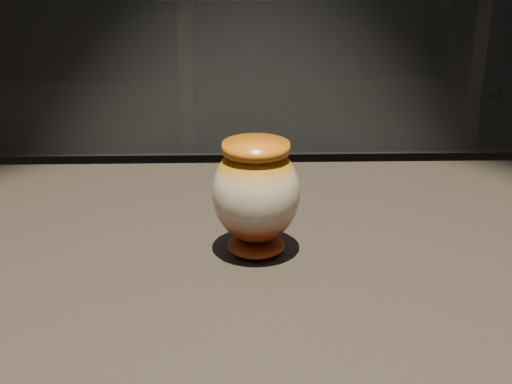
# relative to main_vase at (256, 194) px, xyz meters

# --- Properties ---
(main_vase) EXTENTS (0.14, 0.14, 0.15)m
(main_vase) POSITION_rel_main_vase_xyz_m (0.00, 0.00, 0.00)
(main_vase) COLOR maroon
(main_vase) RESTS_ON display_plinth
(back_shelf) EXTENTS (2.00, 0.60, 0.90)m
(back_shelf) POSITION_rel_main_vase_xyz_m (0.53, 3.48, -0.35)
(back_shelf) COLOR black
(back_shelf) RESTS_ON ground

